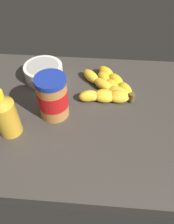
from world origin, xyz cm
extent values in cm
cube|color=#38332D|center=(0.00, 0.00, -2.21)|extent=(79.87, 58.89, 4.42)
ellipsoid|color=yellow|center=(-13.68, -8.96, 1.85)|extent=(6.64, 7.91, 3.70)
ellipsoid|color=yellow|center=(-10.65, -13.66, 1.85)|extent=(7.13, 7.83, 3.70)
ellipsoid|color=yellow|center=(-7.05, -17.93, 1.85)|extent=(7.51, 7.61, 3.70)
ellipsoid|color=gold|center=(-12.81, -7.83, 1.58)|extent=(6.71, 6.45, 3.16)
ellipsoid|color=gold|center=(-9.35, -11.33, 1.58)|extent=(6.42, 6.73, 3.16)
ellipsoid|color=gold|center=(-6.40, -15.27, 1.58)|extent=(6.01, 6.89, 3.16)
ellipsoid|color=gold|center=(-11.61, -7.35, 1.83)|extent=(8.76, 6.91, 3.67)
ellipsoid|color=gold|center=(-6.28, -10.79, 1.83)|extent=(8.52, 7.82, 3.67)
ellipsoid|color=gold|center=(-1.72, -15.19, 1.83)|extent=(7.96, 8.44, 3.67)
ellipsoid|color=gold|center=(-11.73, -5.67, 1.89)|extent=(6.82, 4.50, 3.78)
ellipsoid|color=gold|center=(-6.62, -5.73, 1.89)|extent=(6.76, 4.36, 3.78)
ellipsoid|color=gold|center=(-1.60, -4.72, 1.89)|extent=(7.27, 5.53, 3.78)
ellipsoid|color=yellow|center=(-11.80, -4.73, 1.58)|extent=(6.60, 3.88, 3.16)
ellipsoid|color=yellow|center=(-6.80, -4.47, 1.58)|extent=(6.32, 3.26, 3.16)
ellipsoid|color=yellow|center=(-1.81, -4.88, 1.58)|extent=(6.67, 4.05, 3.16)
cylinder|color=brown|center=(-15.78, -5.20, 1.80)|extent=(2.00, 2.00, 3.00)
cylinder|color=#B27238|center=(8.47, 1.94, 6.20)|extent=(8.92, 8.92, 12.39)
cylinder|color=#B71414|center=(8.47, 1.94, 6.81)|extent=(9.10, 9.10, 5.58)
cylinder|color=navy|center=(8.47, 1.94, 13.16)|extent=(8.97, 8.97, 1.54)
cylinder|color=gold|center=(19.98, 9.94, 5.51)|extent=(6.50, 6.50, 11.03)
cone|color=gold|center=(19.98, 9.94, 12.20)|extent=(6.50, 6.50, 2.33)
cylinder|color=silver|center=(15.47, -15.16, 2.65)|extent=(13.80, 13.80, 5.29)
cylinder|color=#9D9992|center=(15.47, -15.16, 3.05)|extent=(11.31, 11.31, 4.76)
camera|label=1|loc=(-5.33, 47.52, 51.09)|focal=34.99mm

